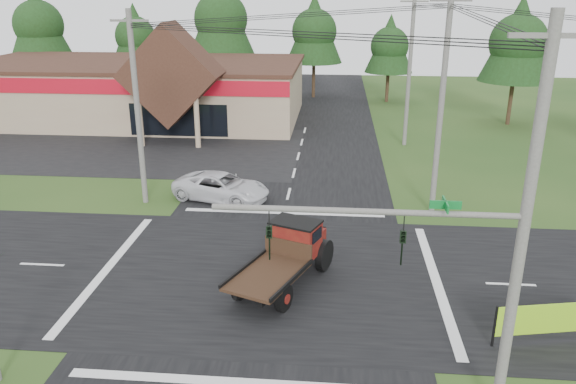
# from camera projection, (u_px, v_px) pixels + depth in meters

# --- Properties ---
(ground) EXTENTS (120.00, 120.00, 0.00)m
(ground) POSITION_uv_depth(u_px,v_px,m) (268.00, 275.00, 23.77)
(ground) COLOR #213F16
(ground) RESTS_ON ground
(road_ns) EXTENTS (12.00, 120.00, 0.02)m
(road_ns) POSITION_uv_depth(u_px,v_px,m) (268.00, 274.00, 23.77)
(road_ns) COLOR black
(road_ns) RESTS_ON ground
(road_ew) EXTENTS (120.00, 12.00, 0.02)m
(road_ew) POSITION_uv_depth(u_px,v_px,m) (268.00, 274.00, 23.77)
(road_ew) COLOR black
(road_ew) RESTS_ON ground
(parking_apron) EXTENTS (28.00, 14.00, 0.02)m
(parking_apron) POSITION_uv_depth(u_px,v_px,m) (116.00, 148.00, 42.72)
(parking_apron) COLOR black
(parking_apron) RESTS_ON ground
(cvs_building) EXTENTS (30.40, 18.20, 9.19)m
(cvs_building) POSITION_uv_depth(u_px,v_px,m) (138.00, 89.00, 51.83)
(cvs_building) COLOR #9E846B
(cvs_building) RESTS_ON ground
(traffic_signal_mast) EXTENTS (8.12, 0.24, 7.00)m
(traffic_signal_mast) POSITION_uv_depth(u_px,v_px,m) (451.00, 270.00, 14.76)
(traffic_signal_mast) COLOR #595651
(traffic_signal_mast) RESTS_ON ground
(utility_pole_nr) EXTENTS (2.00, 0.30, 11.00)m
(utility_pole_nr) POSITION_uv_depth(u_px,v_px,m) (524.00, 230.00, 14.21)
(utility_pole_nr) COLOR #595651
(utility_pole_nr) RESTS_ON ground
(utility_pole_nw) EXTENTS (2.00, 0.30, 10.50)m
(utility_pole_nw) POSITION_uv_depth(u_px,v_px,m) (137.00, 108.00, 30.10)
(utility_pole_nw) COLOR #595651
(utility_pole_nw) RESTS_ON ground
(utility_pole_ne) EXTENTS (2.00, 0.30, 11.50)m
(utility_pole_ne) POSITION_uv_depth(u_px,v_px,m) (441.00, 104.00, 28.61)
(utility_pole_ne) COLOR #595651
(utility_pole_ne) RESTS_ON ground
(utility_pole_n) EXTENTS (2.00, 0.30, 11.20)m
(utility_pole_n) POSITION_uv_depth(u_px,v_px,m) (409.00, 70.00, 41.78)
(utility_pole_n) COLOR #595651
(utility_pole_n) RESTS_ON ground
(tree_row_a) EXTENTS (6.72, 6.72, 12.12)m
(tree_row_a) POSITION_uv_depth(u_px,v_px,m) (38.00, 22.00, 61.00)
(tree_row_a) COLOR #332316
(tree_row_a) RESTS_ON ground
(tree_row_b) EXTENTS (5.60, 5.60, 10.10)m
(tree_row_b) POSITION_uv_depth(u_px,v_px,m) (135.00, 34.00, 62.50)
(tree_row_b) COLOR #332316
(tree_row_b) RESTS_ON ground
(tree_row_c) EXTENTS (7.28, 7.28, 13.13)m
(tree_row_c) POSITION_uv_depth(u_px,v_px,m) (221.00, 16.00, 60.06)
(tree_row_c) COLOR #332316
(tree_row_c) RESTS_ON ground
(tree_row_d) EXTENTS (6.16, 6.16, 11.11)m
(tree_row_d) POSITION_uv_depth(u_px,v_px,m) (314.00, 29.00, 60.62)
(tree_row_d) COLOR #332316
(tree_row_d) RESTS_ON ground
(tree_row_e) EXTENTS (5.04, 5.04, 9.09)m
(tree_row_e) POSITION_uv_depth(u_px,v_px,m) (390.00, 44.00, 58.55)
(tree_row_e) COLOR #332316
(tree_row_e) RESTS_ON ground
(tree_side_ne) EXTENTS (6.16, 6.16, 11.11)m
(tree_side_ne) POSITION_uv_depth(u_px,v_px,m) (519.00, 40.00, 47.89)
(tree_side_ne) COLOR #332316
(tree_side_ne) RESTS_ON ground
(antique_flatbed_truck) EXTENTS (4.26, 6.24, 2.44)m
(antique_flatbed_truck) POSITION_uv_depth(u_px,v_px,m) (283.00, 258.00, 22.51)
(antique_flatbed_truck) COLOR #500B0D
(antique_flatbed_truck) RESTS_ON ground
(roadside_banner) EXTENTS (4.50, 1.04, 1.56)m
(roadside_banner) POSITION_uv_depth(u_px,v_px,m) (557.00, 322.00, 18.96)
(roadside_banner) COLOR #83C119
(roadside_banner) RESTS_ON ground
(white_pickup) EXTENTS (6.04, 4.08, 1.54)m
(white_pickup) POSITION_uv_depth(u_px,v_px,m) (222.00, 187.00, 32.02)
(white_pickup) COLOR silver
(white_pickup) RESTS_ON ground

